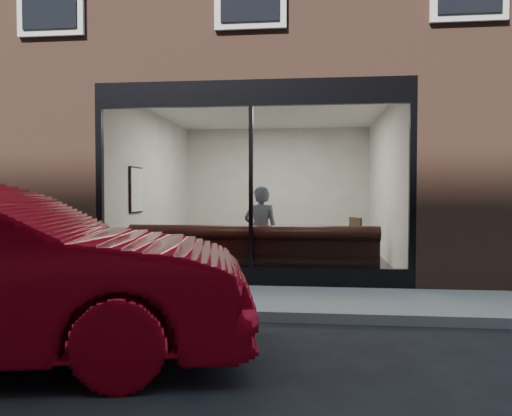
# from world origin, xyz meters

# --- Properties ---
(ground) EXTENTS (120.00, 120.00, 0.00)m
(ground) POSITION_xyz_m (0.00, 0.00, 0.00)
(ground) COLOR black
(ground) RESTS_ON ground
(sidewalk_near) EXTENTS (40.00, 2.00, 0.01)m
(sidewalk_near) POSITION_xyz_m (0.00, 1.00, 0.01)
(sidewalk_near) COLOR gray
(sidewalk_near) RESTS_ON ground
(kerb_near) EXTENTS (40.00, 0.10, 0.12)m
(kerb_near) POSITION_xyz_m (0.00, -0.05, 0.06)
(kerb_near) COLOR gray
(kerb_near) RESTS_ON ground
(host_building_pier_left) EXTENTS (2.50, 12.00, 3.20)m
(host_building_pier_left) POSITION_xyz_m (-3.75, 8.00, 1.60)
(host_building_pier_left) COLOR brown
(host_building_pier_left) RESTS_ON ground
(host_building_pier_right) EXTENTS (2.50, 12.00, 3.20)m
(host_building_pier_right) POSITION_xyz_m (3.75, 8.00, 1.60)
(host_building_pier_right) COLOR brown
(host_building_pier_right) RESTS_ON ground
(host_building_backfill) EXTENTS (5.00, 6.00, 3.20)m
(host_building_backfill) POSITION_xyz_m (0.00, 11.00, 1.60)
(host_building_backfill) COLOR brown
(host_building_backfill) RESTS_ON ground
(cafe_floor) EXTENTS (6.00, 6.00, 0.00)m
(cafe_floor) POSITION_xyz_m (0.00, 5.00, 0.02)
(cafe_floor) COLOR #2D2D30
(cafe_floor) RESTS_ON ground
(cafe_ceiling) EXTENTS (6.00, 6.00, 0.00)m
(cafe_ceiling) POSITION_xyz_m (0.00, 5.00, 3.19)
(cafe_ceiling) COLOR white
(cafe_ceiling) RESTS_ON host_building_upper
(cafe_wall_back) EXTENTS (5.00, 0.00, 5.00)m
(cafe_wall_back) POSITION_xyz_m (0.00, 7.99, 1.60)
(cafe_wall_back) COLOR beige
(cafe_wall_back) RESTS_ON ground
(cafe_wall_left) EXTENTS (0.00, 6.00, 6.00)m
(cafe_wall_left) POSITION_xyz_m (-2.49, 5.00, 1.60)
(cafe_wall_left) COLOR beige
(cafe_wall_left) RESTS_ON ground
(cafe_wall_right) EXTENTS (0.00, 6.00, 6.00)m
(cafe_wall_right) POSITION_xyz_m (2.49, 5.00, 1.60)
(cafe_wall_right) COLOR beige
(cafe_wall_right) RESTS_ON ground
(storefront_kick) EXTENTS (5.00, 0.10, 0.30)m
(storefront_kick) POSITION_xyz_m (0.00, 2.05, 0.15)
(storefront_kick) COLOR black
(storefront_kick) RESTS_ON ground
(storefront_header) EXTENTS (5.00, 0.10, 0.40)m
(storefront_header) POSITION_xyz_m (0.00, 2.05, 3.00)
(storefront_header) COLOR black
(storefront_header) RESTS_ON host_building_upper
(storefront_mullion) EXTENTS (0.06, 0.10, 2.50)m
(storefront_mullion) POSITION_xyz_m (0.00, 2.05, 1.55)
(storefront_mullion) COLOR black
(storefront_mullion) RESTS_ON storefront_kick
(storefront_glass) EXTENTS (4.80, 0.00, 4.80)m
(storefront_glass) POSITION_xyz_m (0.00, 2.02, 1.55)
(storefront_glass) COLOR white
(storefront_glass) RESTS_ON storefront_kick
(banquette) EXTENTS (4.00, 0.55, 0.45)m
(banquette) POSITION_xyz_m (0.00, 2.45, 0.23)
(banquette) COLOR #351713
(banquette) RESTS_ON cafe_floor
(person) EXTENTS (0.58, 0.39, 1.57)m
(person) POSITION_xyz_m (0.09, 2.66, 0.78)
(person) COLOR #8CA8C1
(person) RESTS_ON cafe_floor
(cafe_table_left) EXTENTS (0.72, 0.72, 0.04)m
(cafe_table_left) POSITION_xyz_m (-0.45, 3.00, 0.74)
(cafe_table_left) COLOR black
(cafe_table_left) RESTS_ON cafe_floor
(cafe_table_right) EXTENTS (0.90, 0.90, 0.04)m
(cafe_table_right) POSITION_xyz_m (0.54, 3.18, 0.74)
(cafe_table_right) COLOR black
(cafe_table_right) RESTS_ON cafe_floor
(cafe_chair_right) EXTENTS (0.61, 0.61, 0.04)m
(cafe_chair_right) POSITION_xyz_m (1.65, 4.43, 0.24)
(cafe_chair_right) COLOR black
(cafe_chair_right) RESTS_ON cafe_floor
(wall_poster) EXTENTS (0.02, 0.63, 0.84)m
(wall_poster) POSITION_xyz_m (-2.45, 3.76, 1.50)
(wall_poster) COLOR white
(wall_poster) RESTS_ON cafe_wall_left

